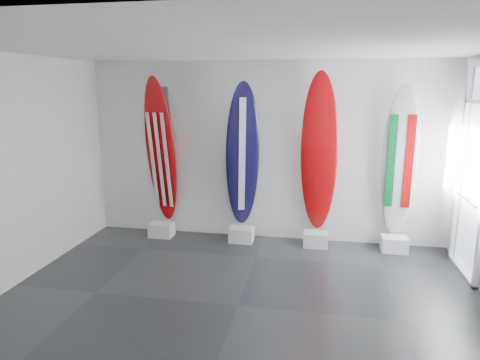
% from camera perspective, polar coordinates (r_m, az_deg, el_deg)
% --- Properties ---
extents(floor, '(6.00, 6.00, 0.00)m').
position_cam_1_polar(floor, '(5.42, -0.30, -16.19)').
color(floor, black).
rests_on(floor, ground).
extents(ceiling, '(6.00, 6.00, 0.00)m').
position_cam_1_polar(ceiling, '(4.79, -0.34, 17.24)').
color(ceiling, white).
rests_on(ceiling, wall_back).
extents(wall_back, '(6.00, 0.00, 6.00)m').
position_cam_1_polar(wall_back, '(7.32, 3.36, 3.72)').
color(wall_back, silver).
rests_on(wall_back, ground).
extents(wall_front, '(6.00, 0.00, 6.00)m').
position_cam_1_polar(wall_front, '(2.60, -10.97, -12.64)').
color(wall_front, silver).
rests_on(wall_front, ground).
extents(wall_left, '(0.00, 5.00, 5.00)m').
position_cam_1_polar(wall_left, '(6.19, -28.76, 0.64)').
color(wall_left, silver).
rests_on(wall_left, ground).
extents(display_block_usa, '(0.40, 0.30, 0.24)m').
position_cam_1_polar(display_block_usa, '(7.77, -10.27, -6.44)').
color(display_block_usa, white).
rests_on(display_block_usa, floor).
extents(surfboard_usa, '(0.65, 0.52, 2.52)m').
position_cam_1_polar(surfboard_usa, '(7.54, -10.40, 3.76)').
color(surfboard_usa, '#9D0608').
rests_on(surfboard_usa, display_block_usa).
extents(display_block_navy, '(0.40, 0.30, 0.24)m').
position_cam_1_polar(display_block_navy, '(7.40, 0.19, -7.19)').
color(display_block_navy, white).
rests_on(display_block_navy, floor).
extents(surfboard_navy, '(0.64, 0.54, 2.44)m').
position_cam_1_polar(surfboard_navy, '(7.16, 0.34, 3.18)').
color(surfboard_navy, black).
rests_on(surfboard_navy, display_block_navy).
extents(display_block_swiss, '(0.40, 0.30, 0.24)m').
position_cam_1_polar(display_block_swiss, '(7.29, 9.93, -7.68)').
color(display_block_swiss, white).
rests_on(display_block_swiss, floor).
extents(surfboard_swiss, '(0.62, 0.39, 2.59)m').
position_cam_1_polar(surfboard_swiss, '(7.04, 10.36, 3.45)').
color(surfboard_swiss, '#9D0608').
rests_on(surfboard_swiss, display_block_swiss).
extents(display_block_italy, '(0.40, 0.30, 0.24)m').
position_cam_1_polar(display_block_italy, '(7.40, 19.61, -7.94)').
color(display_block_italy, white).
rests_on(display_block_italy, floor).
extents(surfboard_italy, '(0.56, 0.27, 2.40)m').
position_cam_1_polar(surfboard_italy, '(7.16, 20.24, 2.28)').
color(surfboard_italy, silver).
rests_on(surfboard_italy, display_block_italy).
extents(wall_outlet, '(0.09, 0.02, 0.13)m').
position_cam_1_polar(wall_outlet, '(8.22, -14.01, -3.89)').
color(wall_outlet, silver).
rests_on(wall_outlet, wall_back).
extents(glass_door, '(0.12, 1.16, 2.85)m').
position_cam_1_polar(glass_door, '(6.67, 28.42, 0.76)').
color(glass_door, white).
rests_on(glass_door, floor).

